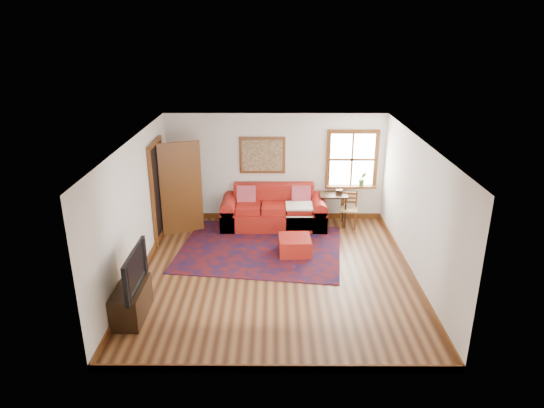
{
  "coord_description": "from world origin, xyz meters",
  "views": [
    {
      "loc": [
        -0.03,
        -8.0,
        4.36
      ],
      "look_at": [
        -0.07,
        0.6,
        1.15
      ],
      "focal_mm": 32.0,
      "sensor_mm": 36.0,
      "label": 1
    }
  ],
  "objects_px": {
    "red_ottoman": "(295,246)",
    "side_table": "(333,199)",
    "media_cabinet": "(132,302)",
    "ladder_back_chair": "(349,207)",
    "red_leather_sofa": "(274,213)"
  },
  "relations": [
    {
      "from": "red_ottoman",
      "to": "media_cabinet",
      "type": "height_order",
      "value": "media_cabinet"
    },
    {
      "from": "side_table",
      "to": "red_ottoman",
      "type": "bearing_deg",
      "value": -121.36
    },
    {
      "from": "red_leather_sofa",
      "to": "ladder_back_chair",
      "type": "distance_m",
      "value": 1.71
    },
    {
      "from": "red_ottoman",
      "to": "media_cabinet",
      "type": "relative_size",
      "value": 0.65
    },
    {
      "from": "red_ottoman",
      "to": "ladder_back_chair",
      "type": "bearing_deg",
      "value": 47.0
    },
    {
      "from": "red_leather_sofa",
      "to": "side_table",
      "type": "relative_size",
      "value": 3.17
    },
    {
      "from": "red_leather_sofa",
      "to": "side_table",
      "type": "xyz_separation_m",
      "value": [
        1.35,
        0.05,
        0.32
      ]
    },
    {
      "from": "side_table",
      "to": "ladder_back_chair",
      "type": "bearing_deg",
      "value": -9.62
    },
    {
      "from": "side_table",
      "to": "ladder_back_chair",
      "type": "distance_m",
      "value": 0.4
    },
    {
      "from": "media_cabinet",
      "to": "side_table",
      "type": "bearing_deg",
      "value": 46.36
    },
    {
      "from": "red_ottoman",
      "to": "side_table",
      "type": "bearing_deg",
      "value": 56.83
    },
    {
      "from": "ladder_back_chair",
      "to": "media_cabinet",
      "type": "relative_size",
      "value": 0.87
    },
    {
      "from": "red_ottoman",
      "to": "red_leather_sofa",
      "type": "bearing_deg",
      "value": 104.04
    },
    {
      "from": "side_table",
      "to": "ladder_back_chair",
      "type": "xyz_separation_m",
      "value": [
        0.35,
        -0.06,
        -0.17
      ]
    },
    {
      "from": "red_leather_sofa",
      "to": "media_cabinet",
      "type": "bearing_deg",
      "value": -121.1
    }
  ]
}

